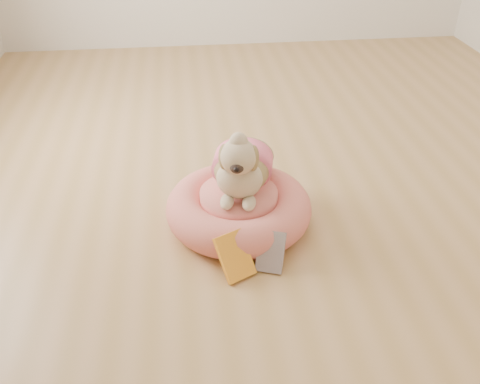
{
  "coord_description": "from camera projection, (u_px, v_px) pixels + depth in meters",
  "views": [
    {
      "loc": [
        -0.54,
        -2.4,
        1.47
      ],
      "look_at": [
        -0.31,
        -0.46,
        0.2
      ],
      "focal_mm": 40.0,
      "sensor_mm": 36.0,
      "label": 1
    }
  ],
  "objects": [
    {
      "name": "dog",
      "position": [
        242.0,
        154.0,
        2.32
      ],
      "size": [
        0.42,
        0.53,
        0.35
      ],
      "primitive_type": null,
      "rotation": [
        0.0,
        0.0,
        -0.22
      ],
      "color": "brown",
      "rests_on": "pet_bed"
    },
    {
      "name": "pet_bed",
      "position": [
        239.0,
        208.0,
        2.44
      ],
      "size": [
        0.66,
        0.66,
        0.17
      ],
      "color": "#DD7656",
      "rests_on": "floor"
    },
    {
      "name": "book_yellow",
      "position": [
        235.0,
        256.0,
        2.15
      ],
      "size": [
        0.18,
        0.18,
        0.17
      ],
      "primitive_type": "cube",
      "rotation": [
        -0.65,
        0.0,
        0.48
      ],
      "color": "yellow",
      "rests_on": "floor"
    },
    {
      "name": "floor",
      "position": [
        287.0,
        173.0,
        2.85
      ],
      "size": [
        4.5,
        4.5,
        0.0
      ],
      "primitive_type": "plane",
      "color": "#AC8248",
      "rests_on": "ground"
    },
    {
      "name": "book_white",
      "position": [
        271.0,
        252.0,
        2.18
      ],
      "size": [
        0.14,
        0.14,
        0.15
      ],
      "primitive_type": "cube",
      "rotation": [
        -0.6,
        0.0,
        -0.35
      ],
      "color": "silver",
      "rests_on": "floor"
    }
  ]
}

